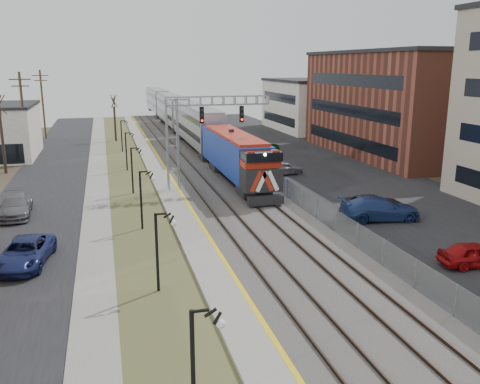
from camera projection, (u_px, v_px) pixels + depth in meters
name	position (u px, v px, depth m)	size (l,w,h in m)	color
ground	(294.00, 373.00, 18.26)	(160.00, 160.00, 0.00)	#473D2D
street_west	(48.00, 181.00, 48.15)	(7.00, 120.00, 0.04)	black
sidewalk	(97.00, 178.00, 49.27)	(2.00, 120.00, 0.08)	gray
grass_median	(129.00, 177.00, 50.03)	(4.00, 120.00, 0.06)	#4D522B
platform	(159.00, 174.00, 50.76)	(2.00, 120.00, 0.24)	gray
ballast_bed	(208.00, 172.00, 52.02)	(8.00, 120.00, 0.20)	#595651
parking_lot	(317.00, 166.00, 55.06)	(16.00, 120.00, 0.04)	black
platform_edge	(168.00, 172.00, 50.95)	(0.24, 120.00, 0.01)	gold
track_near	(189.00, 171.00, 51.48)	(1.58, 120.00, 0.15)	#2D2119
track_far	(223.00, 169.00, 52.36)	(1.58, 120.00, 0.15)	#2D2119
train	(179.00, 116.00, 79.76)	(3.00, 85.85, 5.33)	#122E99
signal_gantry	(192.00, 127.00, 43.42)	(9.00, 1.07, 8.15)	gray
lampposts	(141.00, 200.00, 33.89)	(0.14, 62.14, 4.00)	black
fence	(248.00, 163.00, 52.91)	(0.04, 120.00, 1.60)	gray
buildings_east	(457.00, 108.00, 53.46)	(16.00, 76.00, 15.00)	gray
bare_trees	(37.00, 147.00, 50.86)	(12.30, 42.30, 5.95)	#382D23
car_lot_a	(475.00, 255.00, 27.67)	(1.60, 3.98, 1.35)	maroon
car_lot_c	(375.00, 205.00, 37.70)	(2.18, 4.72, 1.31)	black
car_lot_d	(380.00, 209.00, 35.93)	(2.30, 5.67, 1.64)	navy
car_lot_e	(284.00, 168.00, 50.67)	(1.60, 3.97, 1.35)	slate
car_lot_f	(260.00, 146.00, 63.42)	(1.69, 4.86, 1.60)	#0C3F13
car_street_a	(25.00, 253.00, 27.85)	(2.37, 5.13, 1.43)	navy
car_street_b	(15.00, 206.00, 36.87)	(2.11, 5.20, 1.51)	slate
car_lot_g	(251.00, 145.00, 64.73)	(1.64, 4.69, 1.55)	black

